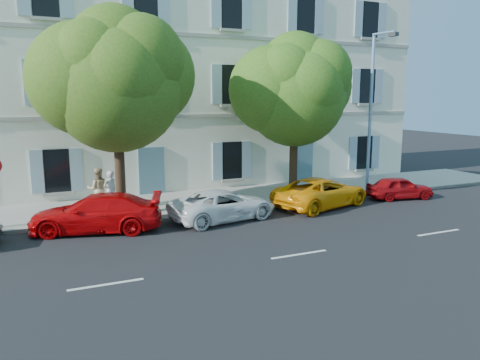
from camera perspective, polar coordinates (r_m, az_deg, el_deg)
name	(u,v)px	position (r m, az deg, el deg)	size (l,w,h in m)	color
ground	(247,224)	(18.61, 0.83, -5.37)	(90.00, 90.00, 0.00)	black
sidewalk	(208,200)	(22.59, -3.91, -2.42)	(36.00, 4.50, 0.15)	#A09E96
kerb	(225,209)	(20.61, -1.83, -3.61)	(36.00, 0.16, 0.16)	#9E998E
building	(172,78)	(27.54, -8.28, 12.16)	(28.00, 7.00, 12.00)	white
car_red_coupe	(96,213)	(18.24, -17.13, -3.87)	(1.96, 4.82, 1.40)	#C20508
car_white_coupe	(223,205)	(19.07, -2.05, -3.07)	(2.06, 4.47, 1.24)	white
car_yellow_supercar	(321,192)	(21.65, 9.89, -1.47)	(2.24, 4.87, 1.35)	#FFA20A
car_red_hatchback	(400,188)	(24.32, 18.89, -0.90)	(1.31, 3.25, 1.11)	#9A090D
tree_left	(116,87)	(19.40, -14.87, 10.94)	(5.22, 5.22, 8.09)	#3A2819
tree_right	(295,96)	(23.04, 6.68, 10.17)	(4.93, 4.93, 7.59)	#3A2819
street_lamp	(373,104)	(24.71, 15.89, 8.92)	(0.29, 1.68, 7.89)	#7293BF
pedestrian_a	(110,191)	(20.72, -15.52, -1.25)	(0.63, 0.42, 1.74)	silver
pedestrian_b	(98,189)	(20.99, -16.92, -1.06)	(0.88, 0.69, 1.82)	tan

